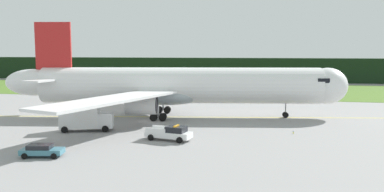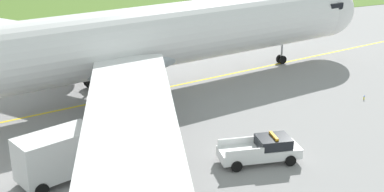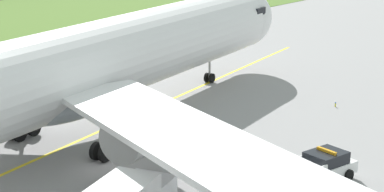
% 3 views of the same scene
% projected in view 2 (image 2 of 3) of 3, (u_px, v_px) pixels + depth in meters
% --- Properties ---
extents(ground, '(320.00, 320.00, 0.00)m').
position_uv_depth(ground, '(129.00, 117.00, 44.90)').
color(ground, gray).
extents(grass_verge, '(320.00, 41.53, 0.04)m').
position_uv_depth(grass_verge, '(33.00, 9.00, 88.69)').
color(grass_verge, '#4C6E27').
rests_on(grass_verge, ground).
extents(taxiway_centerline_main, '(70.65, 11.64, 0.01)m').
position_uv_depth(taxiway_centerline_main, '(146.00, 92.00, 50.71)').
color(taxiway_centerline_main, yellow).
rests_on(taxiway_centerline_main, ground).
extents(airliner, '(55.50, 49.30, 15.34)m').
position_uv_depth(airliner, '(139.00, 41.00, 48.66)').
color(airliner, white).
rests_on(airliner, ground).
extents(ops_pickup_truck, '(5.90, 3.15, 1.94)m').
position_uv_depth(ops_pickup_truck, '(262.00, 150.00, 36.96)').
color(ops_pickup_truck, white).
rests_on(ops_pickup_truck, ground).
extents(catering_truck, '(7.35, 4.36, 3.42)m').
position_uv_depth(catering_truck, '(67.00, 153.00, 34.65)').
color(catering_truck, silver).
rests_on(catering_truck, ground).
extents(apron_cone, '(0.54, 0.54, 0.67)m').
position_uv_depth(apron_cone, '(251.00, 143.00, 39.27)').
color(apron_cone, black).
rests_on(apron_cone, ground).
extents(taxiway_edge_light_east, '(0.12, 0.12, 0.39)m').
position_uv_depth(taxiway_edge_light_east, '(364.00, 97.00, 48.66)').
color(taxiway_edge_light_east, yellow).
rests_on(taxiway_edge_light_east, ground).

